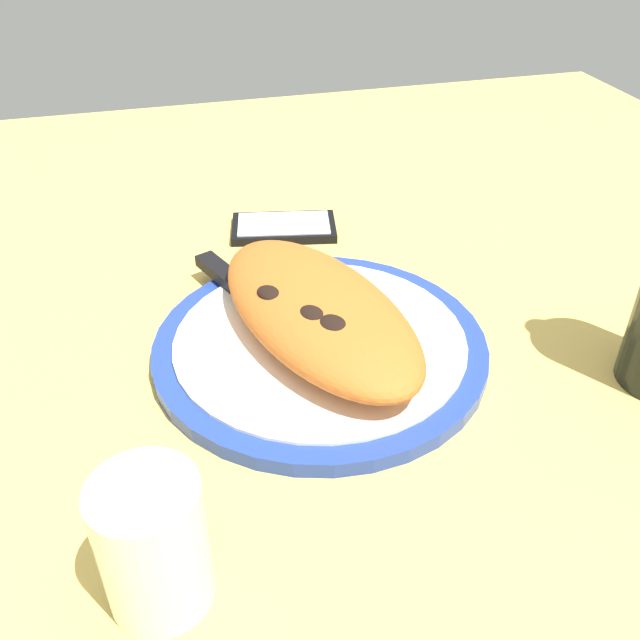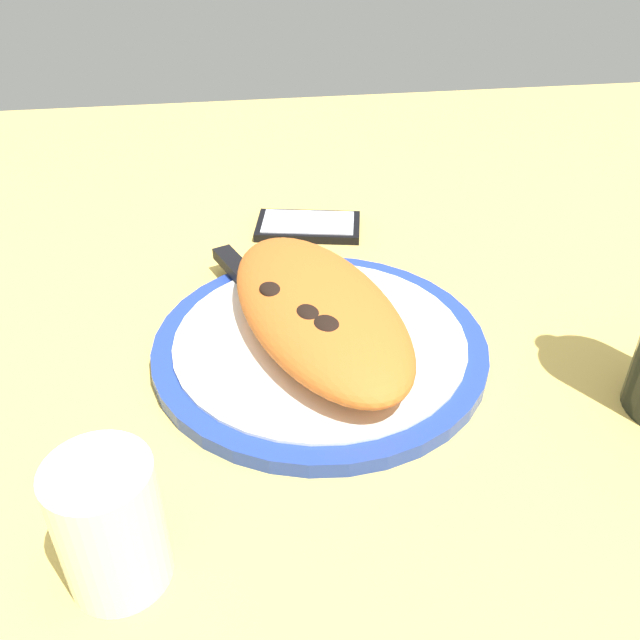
# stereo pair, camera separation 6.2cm
# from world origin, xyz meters

# --- Properties ---
(ground_plane) EXTENTS (1.50, 1.50, 0.03)m
(ground_plane) POSITION_xyz_m (0.00, 0.00, -0.01)
(ground_plane) COLOR #DBB756
(plate) EXTENTS (0.31, 0.31, 0.02)m
(plate) POSITION_xyz_m (0.00, 0.00, 0.01)
(plate) COLOR #233D99
(plate) RESTS_ON ground_plane
(calzone) EXTENTS (0.30, 0.19, 0.05)m
(calzone) POSITION_xyz_m (0.01, 0.00, 0.04)
(calzone) COLOR #C16023
(calzone) RESTS_ON plate
(fork) EXTENTS (0.17, 0.02, 0.00)m
(fork) POSITION_xyz_m (0.02, -0.06, 0.02)
(fork) COLOR silver
(fork) RESTS_ON plate
(knife) EXTENTS (0.22, 0.10, 0.01)m
(knife) POSITION_xyz_m (0.09, 0.05, 0.02)
(knife) COLOR silver
(knife) RESTS_ON plate
(smartphone) EXTENTS (0.09, 0.14, 0.01)m
(smartphone) POSITION_xyz_m (0.24, -0.02, 0.01)
(smartphone) COLOR black
(smartphone) RESTS_ON ground_plane
(water_glass) EXTENTS (0.07, 0.07, 0.10)m
(water_glass) POSITION_xyz_m (-0.21, 0.16, 0.04)
(water_glass) COLOR silver
(water_glass) RESTS_ON ground_plane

